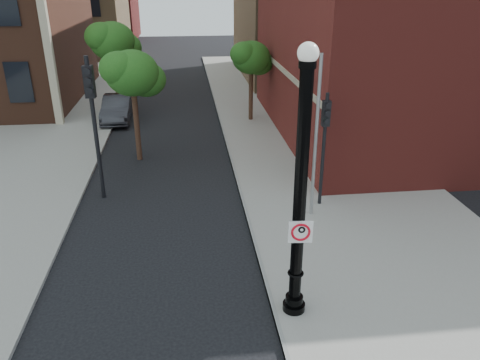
{
  "coord_description": "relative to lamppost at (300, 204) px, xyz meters",
  "views": [
    {
      "loc": [
        0.1,
        -9.54,
        7.75
      ],
      "look_at": [
        1.47,
        2.0,
        2.69
      ],
      "focal_mm": 35.0,
      "sensor_mm": 36.0,
      "label": 1
    }
  ],
  "objects": [
    {
      "name": "no_parking_sign",
      "position": [
        0.02,
        -0.17,
        -0.61
      ],
      "size": [
        0.56,
        0.1,
        0.56
      ],
      "rotation": [
        0.0,
        0.0,
        -0.09
      ],
      "color": "white",
      "rests_on": "ground"
    },
    {
      "name": "parked_car",
      "position": [
        -6.39,
        18.04,
        -2.32
      ],
      "size": [
        1.57,
        4.42,
        1.45
      ],
      "primitive_type": "imported",
      "rotation": [
        0.0,
        0.0,
        0.01
      ],
      "color": "#2B2B2F",
      "rests_on": "ground"
    },
    {
      "name": "street_tree_c",
      "position": [
        1.31,
        16.99,
        0.54
      ],
      "size": [
        2.52,
        2.28,
        4.55
      ],
      "color": "black",
      "rests_on": "ground"
    },
    {
      "name": "utility_pole",
      "position": [
        1.75,
        4.99,
        -0.23
      ],
      "size": [
        0.11,
        0.11,
        5.62
      ],
      "primitive_type": "cylinder",
      "color": "#999999",
      "rests_on": "ground"
    },
    {
      "name": "traffic_signal_left",
      "position": [
        -5.72,
        7.41,
        0.53
      ],
      "size": [
        0.35,
        0.44,
        5.31
      ],
      "rotation": [
        0.0,
        0.0,
        -0.05
      ],
      "color": "black",
      "rests_on": "ground"
    },
    {
      "name": "street_tree_a",
      "position": [
        -4.64,
        11.45,
        0.85
      ],
      "size": [
        2.74,
        2.48,
        4.94
      ],
      "color": "black",
      "rests_on": "ground"
    },
    {
      "name": "lamppost",
      "position": [
        0.0,
        0.0,
        0.0
      ],
      "size": [
        0.56,
        0.56,
        6.59
      ],
      "color": "black",
      "rests_on": "ground"
    },
    {
      "name": "street_tree_b",
      "position": [
        -6.37,
        18.97,
        1.27
      ],
      "size": [
        3.04,
        2.74,
        5.47
      ],
      "color": "black",
      "rests_on": "ground"
    },
    {
      "name": "sidewalk_right",
      "position": [
        3.46,
        10.34,
        -2.98
      ],
      "size": [
        8.0,
        60.0,
        0.12
      ],
      "primitive_type": "cube",
      "color": "gray",
      "rests_on": "ground"
    },
    {
      "name": "ground",
      "position": [
        -2.54,
        0.34,
        -3.04
      ],
      "size": [
        120.0,
        120.0,
        0.0
      ],
      "primitive_type": "plane",
      "color": "black",
      "rests_on": "ground"
    },
    {
      "name": "sidewalk_left",
      "position": [
        -11.54,
        18.34,
        -2.98
      ],
      "size": [
        10.0,
        50.0,
        0.12
      ],
      "primitive_type": "cube",
      "color": "gray",
      "rests_on": "ground"
    },
    {
      "name": "traffic_signal_right",
      "position": [
        2.26,
        5.72,
        -0.21
      ],
      "size": [
        0.27,
        0.35,
        4.21
      ],
      "rotation": [
        0.0,
        0.0,
        -0.02
      ],
      "color": "black",
      "rests_on": "ground"
    },
    {
      "name": "curb_edge",
      "position": [
        -0.49,
        10.34,
        -2.97
      ],
      "size": [
        0.1,
        60.0,
        0.14
      ],
      "primitive_type": "cube",
      "color": "gray",
      "rests_on": "ground"
    }
  ]
}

